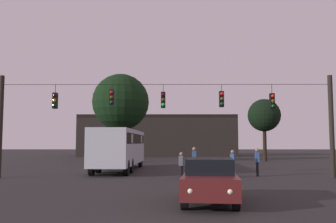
% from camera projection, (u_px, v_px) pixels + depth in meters
% --- Properties ---
extents(ground_plane, '(168.00, 168.00, 0.00)m').
position_uv_depth(ground_plane, '(167.00, 167.00, 31.95)').
color(ground_plane, black).
rests_on(ground_plane, ground).
extents(overhead_signal_span, '(20.00, 0.44, 6.10)m').
position_uv_depth(overhead_signal_span, '(165.00, 117.00, 21.89)').
color(overhead_signal_span, black).
rests_on(overhead_signal_span, ground).
extents(city_bus, '(2.82, 11.06, 3.00)m').
position_uv_depth(city_bus, '(120.00, 145.00, 27.48)').
color(city_bus, '#B7BCC6').
rests_on(city_bus, ground).
extents(car_near_right, '(2.25, 4.47, 1.52)m').
position_uv_depth(car_near_right, '(210.00, 179.00, 12.80)').
color(car_near_right, '#511919').
rests_on(car_near_right, ground).
extents(pedestrian_crossing_left, '(0.24, 0.36, 1.79)m').
position_uv_depth(pedestrian_crossing_left, '(194.00, 159.00, 23.55)').
color(pedestrian_crossing_left, black).
rests_on(pedestrian_crossing_left, ground).
extents(pedestrian_crossing_center, '(0.28, 0.38, 1.73)m').
position_uv_depth(pedestrian_crossing_center, '(257.00, 160.00, 22.80)').
color(pedestrian_crossing_center, black).
rests_on(pedestrian_crossing_center, ground).
extents(pedestrian_crossing_right, '(0.32, 0.41, 1.53)m').
position_uv_depth(pedestrian_crossing_right, '(181.00, 164.00, 21.07)').
color(pedestrian_crossing_right, black).
rests_on(pedestrian_crossing_right, ground).
extents(pedestrian_near_bus, '(0.36, 0.42, 1.64)m').
position_uv_depth(pedestrian_near_bus, '(233.00, 162.00, 21.95)').
color(pedestrian_near_bus, black).
rests_on(pedestrian_near_bus, ground).
extents(corner_building, '(23.93, 10.91, 6.28)m').
position_uv_depth(corner_building, '(158.00, 136.00, 59.61)').
color(corner_building, black).
rests_on(corner_building, ground).
extents(tree_left_silhouette, '(3.66, 3.66, 6.98)m').
position_uv_depth(tree_left_silhouette, '(264.00, 116.00, 41.32)').
color(tree_left_silhouette, black).
rests_on(tree_left_silhouette, ground).
extents(tree_behind_building, '(6.11, 6.11, 9.51)m').
position_uv_depth(tree_behind_building, '(121.00, 102.00, 39.79)').
color(tree_behind_building, '#2D2116').
rests_on(tree_behind_building, ground).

